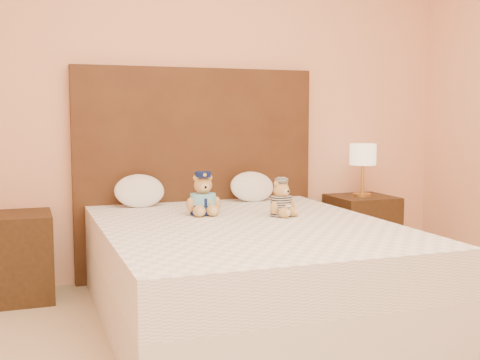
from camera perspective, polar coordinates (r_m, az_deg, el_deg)
name	(u,v)px	position (r m, az deg, el deg)	size (l,w,h in m)	color
bed	(246,270)	(3.49, 0.53, -8.55)	(1.60, 2.00, 0.55)	white
headboard	(197,173)	(4.36, -4.10, 0.69)	(1.75, 0.08, 1.50)	#482B15
nightstand_left	(15,257)	(4.07, -20.53, -6.86)	(0.45, 0.45, 0.55)	#382311
nightstand_right	(361,231)	(4.74, 11.43, -4.80)	(0.45, 0.45, 0.55)	#382311
lamp	(363,157)	(4.66, 11.57, 2.14)	(0.20, 0.20, 0.40)	gold
teddy_police	(203,194)	(3.71, -3.53, -1.29)	(0.23, 0.22, 0.26)	#A68540
teddy_prisoner	(281,198)	(3.67, 3.93, -1.70)	(0.20, 0.19, 0.22)	#A68540
pillow_left	(139,189)	(4.09, -9.52, -0.87)	(0.34, 0.22, 0.24)	white
pillow_right	(252,185)	(4.31, 1.15, -0.49)	(0.33, 0.21, 0.23)	white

